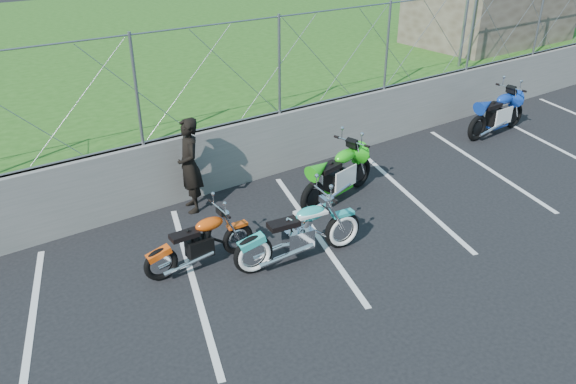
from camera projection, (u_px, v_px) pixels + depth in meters
ground at (352, 257)px, 9.19m from camera, size 90.00×90.00×0.00m
retaining_wall at (240, 153)px, 11.44m from camera, size 30.00×0.22×1.30m
grass_field at (84, 58)px, 18.69m from camera, size 30.00×20.00×1.30m
stone_building at (490, 12)px, 17.65m from camera, size 5.00×3.00×1.80m
chain_link_fence at (236, 73)px, 10.69m from camera, size 28.00×0.03×2.00m
sign_pole at (467, 8)px, 14.51m from camera, size 0.08×0.08×3.00m
parking_lines at (365, 212)px, 10.54m from camera, size 18.29×4.31×0.01m
cruiser_turquoise at (301, 235)px, 8.95m from camera, size 2.27×0.72×1.13m
naked_orange at (202, 244)px, 8.81m from camera, size 1.89×0.64×0.94m
sportbike_green at (339, 176)px, 10.84m from camera, size 2.12×0.75×1.11m
sportbike_blue at (498, 115)px, 14.04m from camera, size 2.20×0.78×1.14m
person_standing at (190, 166)px, 10.27m from camera, size 0.57×0.74×1.81m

